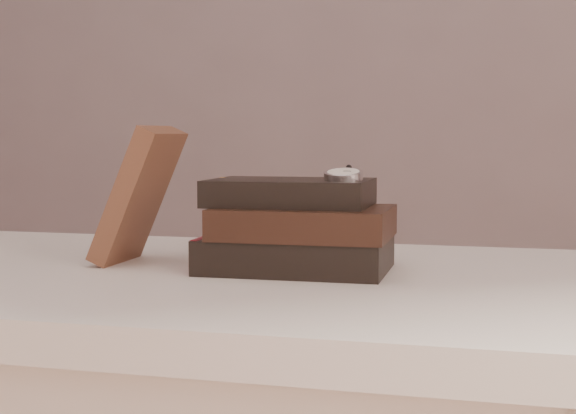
# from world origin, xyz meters

# --- Properties ---
(table) EXTENTS (1.00, 0.60, 0.75)m
(table) POSITION_xyz_m (0.00, 0.35, 0.66)
(table) COLOR silver
(table) RESTS_ON ground
(book_stack) EXTENTS (0.22, 0.15, 0.11)m
(book_stack) POSITION_xyz_m (0.13, 0.38, 0.80)
(book_stack) COLOR black
(book_stack) RESTS_ON table
(journal) EXTENTS (0.09, 0.11, 0.17)m
(journal) POSITION_xyz_m (-0.07, 0.38, 0.84)
(journal) COLOR #46271B
(journal) RESTS_ON table
(pocket_watch) EXTENTS (0.05, 0.15, 0.02)m
(pocket_watch) POSITION_xyz_m (0.19, 0.37, 0.86)
(pocket_watch) COLOR silver
(pocket_watch) RESTS_ON book_stack
(eyeglasses) EXTENTS (0.09, 0.11, 0.04)m
(eyeglasses) POSITION_xyz_m (0.05, 0.45, 0.81)
(eyeglasses) COLOR silver
(eyeglasses) RESTS_ON book_stack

